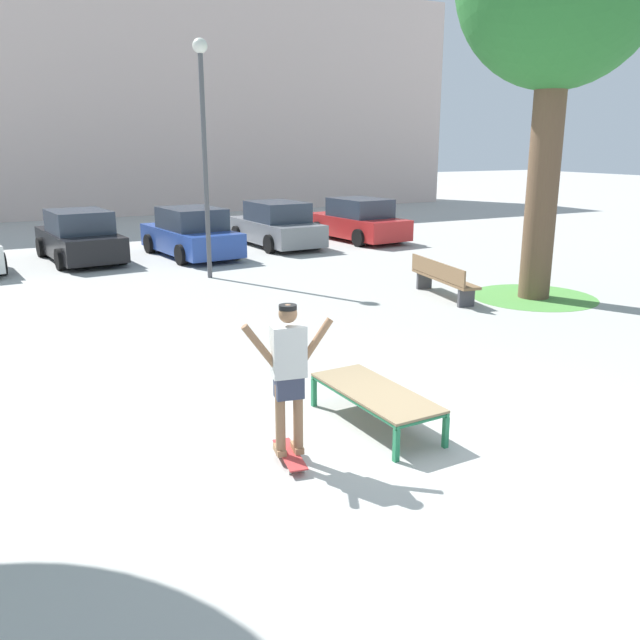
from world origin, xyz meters
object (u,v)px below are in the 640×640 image
skate_box (375,394)px  car_red (358,221)px  skater (289,369)px  light_post (203,125)px  car_blue (191,234)px  skateboard (290,455)px  park_bench (442,278)px  car_grey (276,226)px  car_black (80,238)px

skate_box → car_red: car_red is taller
skater → light_post: light_post is taller
car_blue → car_red: 6.36m
skateboard → car_blue: bearing=77.9°
car_blue → park_bench: car_blue is taller
car_blue → car_red: same height
skate_box → car_grey: car_grey is taller
car_grey → light_post: size_ratio=0.74×
skate_box → park_bench: 7.36m
park_bench → skater: bearing=-138.2°
car_blue → car_grey: bearing=13.0°
skate_box → skater: 1.55m
park_bench → skate_box: bearing=-133.5°
car_grey → light_post: 6.43m
car_black → car_grey: (6.33, -0.01, 0.00)m
park_bench → light_post: 6.96m
skate_box → park_bench: size_ratio=0.79×
park_bench → light_post: (-3.99, 4.61, 3.38)m
car_blue → car_grey: same height
car_black → skateboard: bearing=-89.2°
car_grey → park_bench: 8.83m
park_bench → car_black: bearing=126.8°
car_grey → park_bench: size_ratio=1.76×
car_black → skate_box: bearing=-83.8°
skate_box → light_post: light_post is taller
car_black → park_bench: (6.61, -8.83, -0.24)m
skater → light_post: size_ratio=0.29×
skate_box → skateboard: 1.44m
park_bench → light_post: bearing=130.9°
skateboard → skater: bearing=80.3°
skater → car_red: size_ratio=0.39×
park_bench → car_blue: bearing=113.0°
light_post → skate_box: bearing=-96.2°
skate_box → car_blue: bearing=83.1°
car_black → skater: bearing=-89.2°
car_red → car_blue: bearing=-174.0°
skater → car_black: 14.57m
skateboard → car_grey: car_grey is taller
skateboard → park_bench: 8.61m
skateboard → car_grey: (6.13, 14.56, 0.61)m
skateboard → car_red: car_red is taller
skateboard → car_black: bearing=90.8°
skater → park_bench: bearing=41.8°
car_grey → park_bench: (0.28, -8.82, -0.24)m
car_black → car_grey: size_ratio=1.01×
skater → car_red: 17.22m
car_blue → car_red: size_ratio=1.01×
skateboard → light_post: light_post is taller
skater → car_red: bearing=57.3°
car_blue → light_post: size_ratio=0.75×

